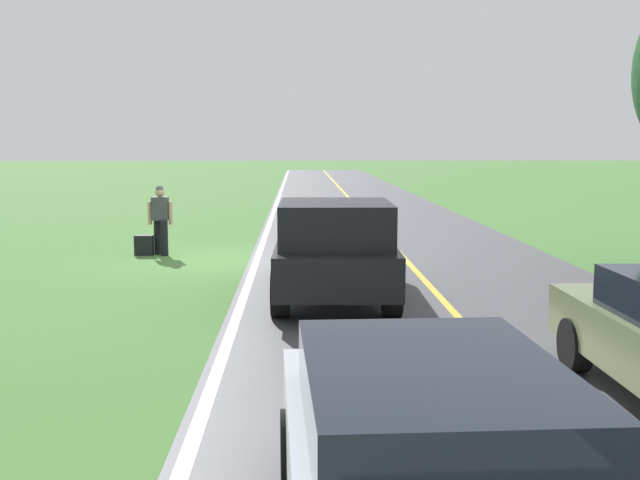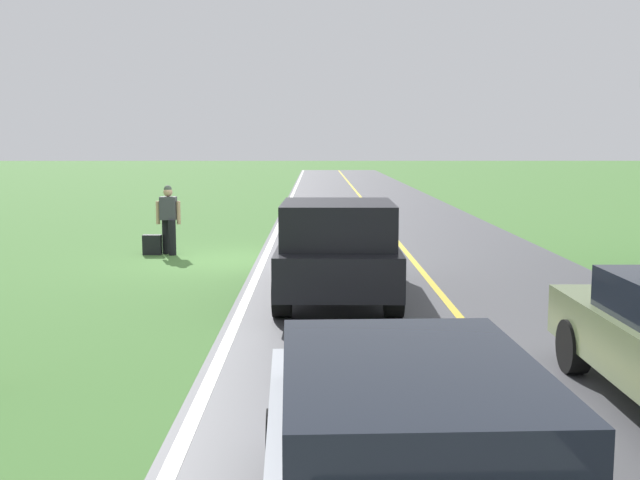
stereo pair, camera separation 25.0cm
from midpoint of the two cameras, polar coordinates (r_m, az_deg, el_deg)
The scene contains 8 objects.
ground_plane at distance 18.27m, azimuth -6.63°, elevation -1.52°, with size 200.00×200.00×0.00m, color #427033.
road_surface at distance 18.33m, azimuth 7.37°, elevation -1.50°, with size 7.53×120.00×0.00m, color #47474C.
lane_edge_line at distance 18.20m, azimuth -3.89°, elevation -1.51°, with size 0.16×117.60×0.00m, color silver.
lane_centre_line at distance 18.33m, azimuth 7.37°, elevation -1.49°, with size 0.14×117.60×0.00m, color gold.
hitchhiker_walking at distance 19.34m, azimuth -10.97°, elevation 1.81°, with size 0.62×0.52×1.75m.
suitcase_carried at distance 19.44m, azimuth -12.18°, elevation -0.35°, with size 0.20×0.46×0.50m, color black.
pickup_truck_passing at distance 13.53m, azimuth 1.83°, elevation -0.45°, with size 2.17×5.44×1.82m.
sedan_ahead_same_lane at distance 5.03m, azimuth 8.51°, elevation -16.75°, with size 2.06×4.46×1.41m.
Camera 2 is at (-2.13, 17.95, 2.80)m, focal length 42.44 mm.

